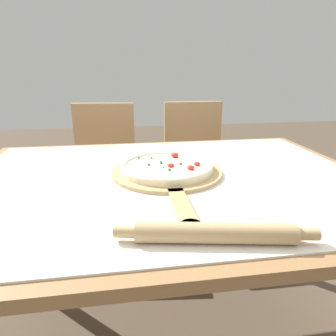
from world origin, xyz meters
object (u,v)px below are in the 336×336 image
Objects in this scene: pizza_peel at (168,174)px; rolling_pin at (215,233)px; chair_right at (195,161)px; chair_left at (104,165)px; pizza at (167,167)px.

rolling_pin is at bearing -84.94° from pizza_peel.
chair_right is at bearing 78.02° from rolling_pin.
chair_right is (0.59, 0.00, 0.00)m from chair_left.
chair_left is 0.59m from chair_right.
chair_left and chair_right have the same top height.
pizza_peel is 0.03m from pizza.
pizza is at bearing -109.12° from chair_right.
chair_right reaches higher than pizza.
rolling_pin is 1.37m from chair_left.
pizza_peel is 0.66× the size of chair_right.
chair_right is (0.28, 1.31, -0.26)m from rolling_pin.
chair_left is (-0.27, 0.89, -0.24)m from pizza_peel.
chair_right reaches higher than pizza_peel.
chair_right is at bearing 70.05° from pizza.
pizza reaches higher than rolling_pin.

